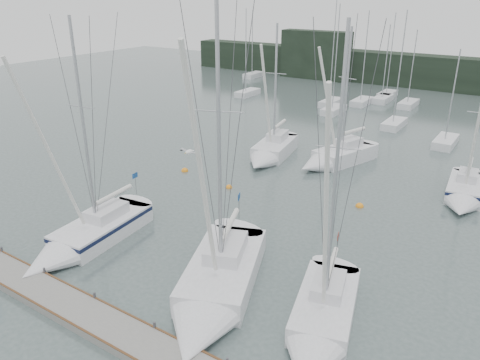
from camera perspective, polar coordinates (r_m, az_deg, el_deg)
name	(u,v)px	position (r m, az deg, el deg)	size (l,w,h in m)	color
ground	(179,278)	(26.19, -7.40, -11.79)	(160.00, 160.00, 0.00)	#475654
dock	(109,327)	(23.32, -15.73, -16.82)	(24.00, 2.00, 0.40)	slate
far_treeline	(439,73)	(80.39, 23.07, 11.94)	(90.00, 4.00, 5.00)	black
far_building_left	(316,55)	(84.28, 9.19, 14.82)	(12.00, 3.00, 8.00)	black
mast_forest	(447,115)	(62.01, 23.91, 7.25)	(58.97, 27.00, 14.82)	silver
sailboat_near_left	(82,240)	(29.87, -18.76, -6.98)	(3.72, 9.85, 14.31)	silver
sailboat_near_center	(212,296)	(23.73, -3.38, -13.92)	(7.01, 11.07, 16.07)	silver
sailboat_near_right	(320,329)	(22.22, 9.68, -17.43)	(4.68, 8.79, 14.55)	silver
sailboat_mid_b	(269,153)	(42.97, 3.60, 3.29)	(4.16, 8.79, 12.78)	silver
sailboat_mid_c	(332,159)	(42.27, 11.20, 2.59)	(5.17, 8.63, 12.60)	silver
sailboat_mid_d	(464,195)	(38.12, 25.63, -1.62)	(3.10, 7.60, 10.88)	silver
buoy_a	(229,188)	(36.99, -1.35, -0.94)	(0.51, 0.51, 0.51)	orange
buoy_b	(359,207)	(34.90, 14.36, -3.16)	(0.58, 0.58, 0.58)	orange
buoy_c	(185,171)	(40.62, -6.75, 1.09)	(0.60, 0.60, 0.60)	orange
seagull	(189,152)	(22.80, -6.24, 3.43)	(1.09, 0.50, 0.22)	white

